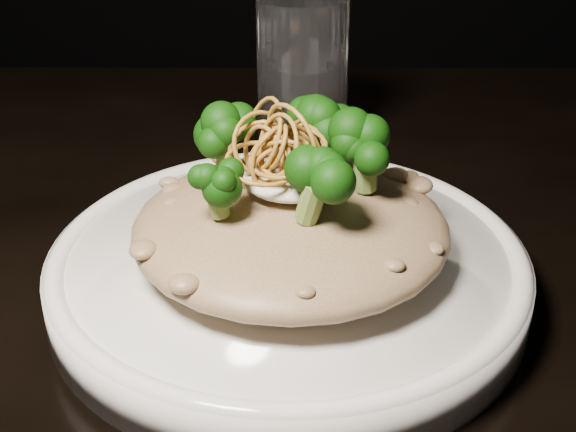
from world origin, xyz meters
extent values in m
cube|color=black|center=(0.00, 0.00, 0.73)|extent=(1.10, 0.80, 0.04)
cylinder|color=white|center=(-0.02, -0.03, 0.76)|extent=(0.29, 0.29, 0.03)
ellipsoid|color=brown|center=(-0.02, -0.04, 0.80)|extent=(0.19, 0.19, 0.04)
ellipsoid|color=white|center=(-0.01, -0.03, 0.83)|extent=(0.06, 0.06, 0.02)
cylinder|color=white|center=(-0.01, 0.18, 0.82)|extent=(0.09, 0.09, 0.13)
camera|label=1|loc=(-0.02, -0.44, 1.03)|focal=50.00mm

